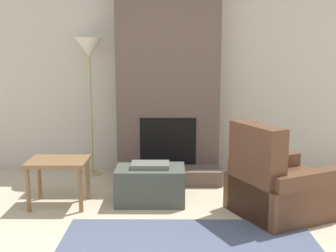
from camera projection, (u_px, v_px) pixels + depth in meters
wall_back at (168, 76)px, 5.71m from camera, size 6.82×0.06×2.60m
fireplace at (168, 83)px, 5.46m from camera, size 1.32×0.82×2.60m
ottoman at (150, 184)px, 4.59m from camera, size 0.75×0.47×0.45m
armchair at (279, 188)px, 4.24m from camera, size 1.21×1.15×0.95m
side_table at (58, 167)px, 4.46m from camera, size 0.62×0.46×0.51m
floor_lamp_left at (89, 54)px, 5.39m from camera, size 0.36×0.36×1.80m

